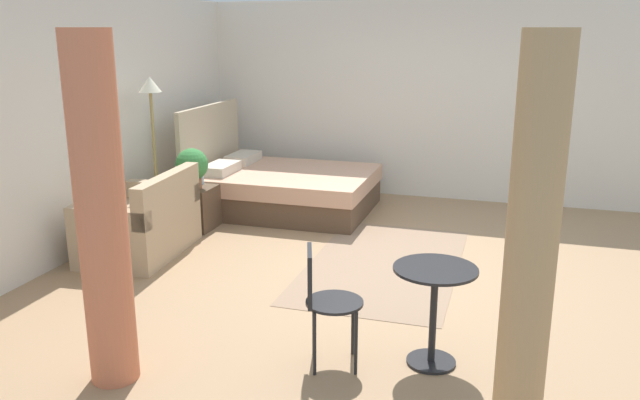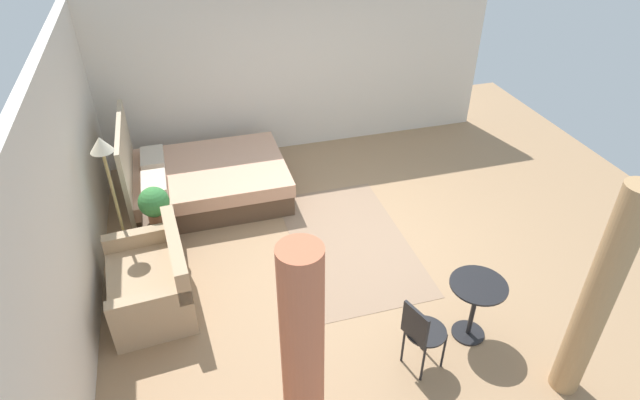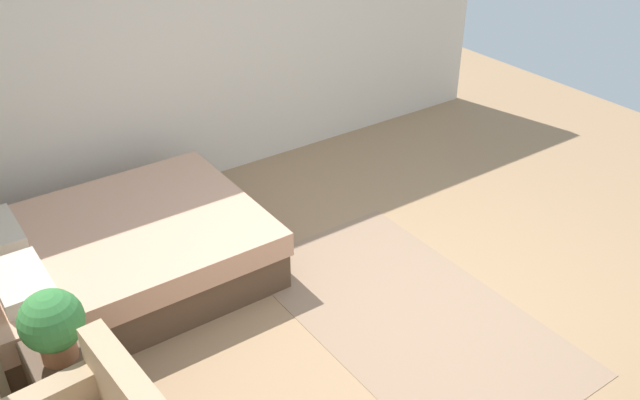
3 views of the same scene
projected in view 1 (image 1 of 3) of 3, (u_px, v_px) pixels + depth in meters
name	position (u px, v px, depth m)	size (l,w,h in m)	color
ground_plane	(389.00, 267.00, 6.36)	(8.71, 9.36, 0.02)	#9E7A56
wall_back	(102.00, 120.00, 6.91)	(8.71, 0.12, 2.63)	silver
wall_right	(433.00, 101.00, 8.65)	(0.12, 6.36, 2.63)	silver
area_rug	(384.00, 264.00, 6.40)	(2.54, 1.44, 0.01)	#93755B
bed	(281.00, 187.00, 8.25)	(1.66, 2.17, 1.31)	brown
couch	(143.00, 226.00, 6.62)	(1.31, 0.92, 0.86)	tan
nightstand	(199.00, 207.00, 7.52)	(0.55, 0.39, 0.49)	brown
potted_plant	(192.00, 166.00, 7.30)	(0.37, 0.37, 0.47)	#935B3D
vase	(198.00, 177.00, 7.56)	(0.13, 0.13, 0.18)	silver
floor_lamp	(152.00, 114.00, 7.14)	(0.30, 0.30, 1.76)	#99844C
balcony_table	(434.00, 298.00, 4.39)	(0.58, 0.58, 0.71)	black
cafe_chair_near_window	(323.00, 295.00, 4.37)	(0.50, 0.50, 0.85)	black
curtain_left	(530.00, 257.00, 3.31)	(0.27, 0.27, 2.28)	tan
curtain_right	(101.00, 215.00, 4.04)	(0.32, 0.32, 2.28)	#D1704C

